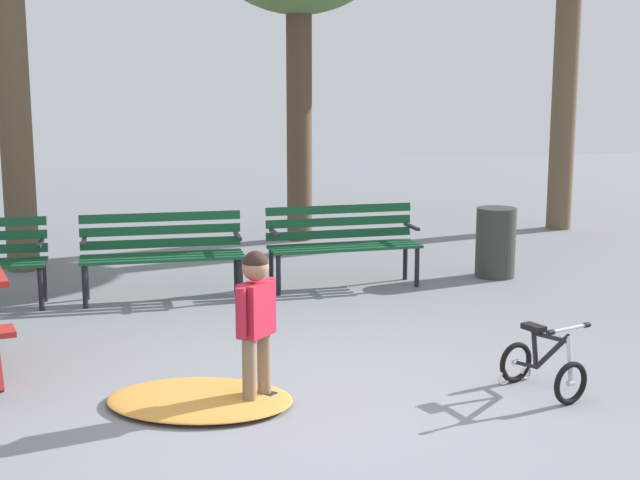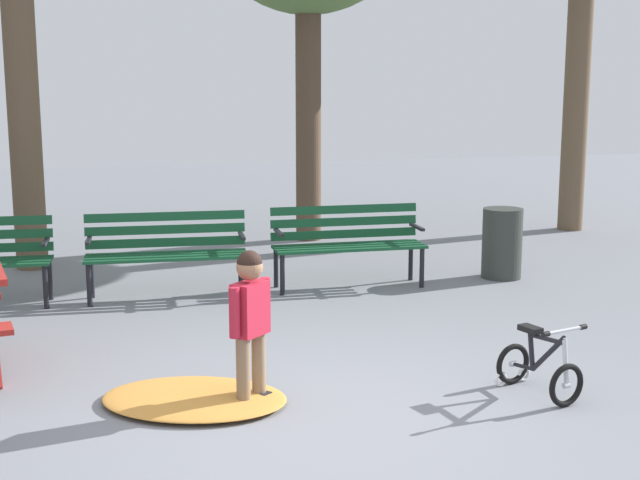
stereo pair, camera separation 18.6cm
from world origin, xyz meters
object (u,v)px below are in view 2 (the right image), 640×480
at_px(park_bench_right, 347,239).
at_px(kids_bicycle, 538,367).
at_px(child_standing, 250,315).
at_px(trash_bin, 502,243).
at_px(park_bench_left, 167,248).

xyz_separation_m(park_bench_right, kids_bicycle, (0.35, -3.51, -0.31)).
xyz_separation_m(child_standing, kids_bicycle, (1.96, -0.33, -0.42)).
relative_size(park_bench_right, trash_bin, 2.08).
relative_size(park_bench_left, park_bench_right, 1.01).
xyz_separation_m(child_standing, trash_bin, (3.38, 3.13, -0.23)).
bearing_deg(child_standing, park_bench_left, 95.23).
bearing_deg(park_bench_left, kids_bicycle, -57.19).
bearing_deg(child_standing, kids_bicycle, -9.61).
height_order(park_bench_left, park_bench_right, same).
height_order(child_standing, kids_bicycle, child_standing).
height_order(kids_bicycle, trash_bin, trash_bin).
bearing_deg(park_bench_left, trash_bin, -0.44).
height_order(park_bench_right, kids_bicycle, park_bench_right).
distance_m(kids_bicycle, trash_bin, 3.74).
relative_size(park_bench_left, kids_bicycle, 2.63).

